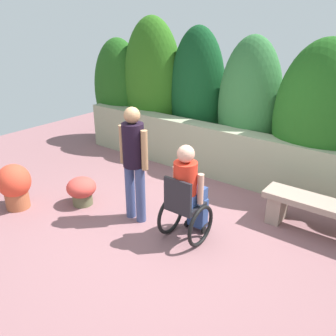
{
  "coord_description": "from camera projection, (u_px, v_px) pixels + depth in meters",
  "views": [
    {
      "loc": [
        2.59,
        -3.37,
        2.72
      ],
      "look_at": [
        -0.05,
        0.08,
        0.85
      ],
      "focal_mm": 37.16,
      "sensor_mm": 36.0,
      "label": 1
    }
  ],
  "objects": [
    {
      "name": "ground_plane",
      "position": [
        167.0,
        225.0,
        4.98
      ],
      "size": [
        11.72,
        11.72,
        0.0
      ],
      "primitive_type": "plane",
      "color": "#81565B"
    },
    {
      "name": "person_standing_companion",
      "position": [
        134.0,
        158.0,
        4.77
      ],
      "size": [
        0.49,
        0.3,
        1.67
      ],
      "rotation": [
        0.0,
        0.0,
        -0.24
      ],
      "color": "#3E4B7B",
      "rests_on": "ground"
    },
    {
      "name": "flower_pot_terracotta_by_wall",
      "position": [
        15.0,
        185.0,
        5.3
      ],
      "size": [
        0.5,
        0.5,
        0.72
      ],
      "color": "#A75737",
      "rests_on": "ground"
    },
    {
      "name": "flower_pot_purple_near",
      "position": [
        82.0,
        190.0,
        5.45
      ],
      "size": [
        0.46,
        0.46,
        0.45
      ],
      "color": "brown",
      "rests_on": "ground"
    },
    {
      "name": "person_in_wheelchair",
      "position": [
        187.0,
        196.0,
        4.47
      ],
      "size": [
        0.53,
        0.66,
        1.33
      ],
      "rotation": [
        0.0,
        0.0,
        0.06
      ],
      "color": "black",
      "rests_on": "ground"
    },
    {
      "name": "stone_bench",
      "position": [
        324.0,
        214.0,
        4.63
      ],
      "size": [
        1.62,
        0.41,
        0.5
      ],
      "rotation": [
        0.0,
        0.0,
        0.14
      ],
      "color": "gray",
      "rests_on": "ground"
    },
    {
      "name": "hedge_backdrop",
      "position": [
        249.0,
        104.0,
        6.28
      ],
      "size": [
        7.52,
        1.32,
        2.79
      ],
      "color": "#1F5218",
      "rests_on": "ground"
    },
    {
      "name": "stone_retaining_wall",
      "position": [
        233.0,
        156.0,
        6.19
      ],
      "size": [
        6.88,
        0.36,
        0.94
      ],
      "primitive_type": "cube",
      "color": "gray",
      "rests_on": "ground"
    }
  ]
}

